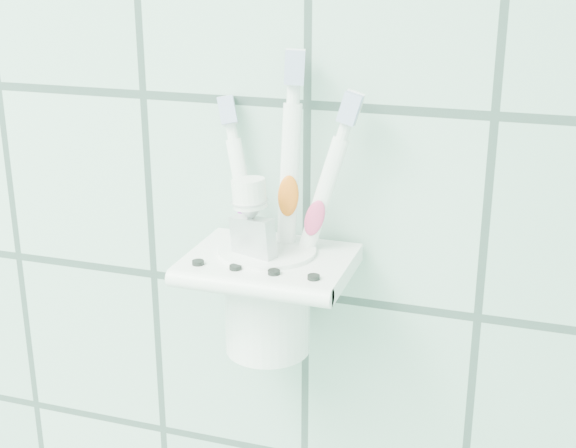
% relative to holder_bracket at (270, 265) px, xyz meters
% --- Properties ---
extents(holder_bracket, '(0.11, 0.10, 0.04)m').
position_rel_holder_bracket_xyz_m(holder_bracket, '(0.00, 0.00, 0.00)').
color(holder_bracket, white).
rests_on(holder_bracket, wall_back).
extents(cup, '(0.07, 0.07, 0.08)m').
position_rel_holder_bracket_xyz_m(cup, '(-0.00, 0.00, -0.02)').
color(cup, white).
rests_on(cup, holder_bracket).
extents(toothbrush_pink, '(0.05, 0.04, 0.18)m').
position_rel_holder_bracket_xyz_m(toothbrush_pink, '(-0.01, 0.01, 0.03)').
color(toothbrush_pink, white).
rests_on(toothbrush_pink, cup).
extents(toothbrush_blue, '(0.02, 0.03, 0.21)m').
position_rel_holder_bracket_xyz_m(toothbrush_blue, '(0.00, 0.01, 0.04)').
color(toothbrush_blue, white).
rests_on(toothbrush_blue, cup).
extents(toothbrush_orange, '(0.05, 0.02, 0.19)m').
position_rel_holder_bracket_xyz_m(toothbrush_orange, '(0.00, 0.01, 0.04)').
color(toothbrush_orange, white).
rests_on(toothbrush_orange, cup).
extents(toothpaste_tube, '(0.04, 0.03, 0.13)m').
position_rel_holder_bracket_xyz_m(toothpaste_tube, '(-0.00, -0.01, 0.01)').
color(toothpaste_tube, silver).
rests_on(toothpaste_tube, cup).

